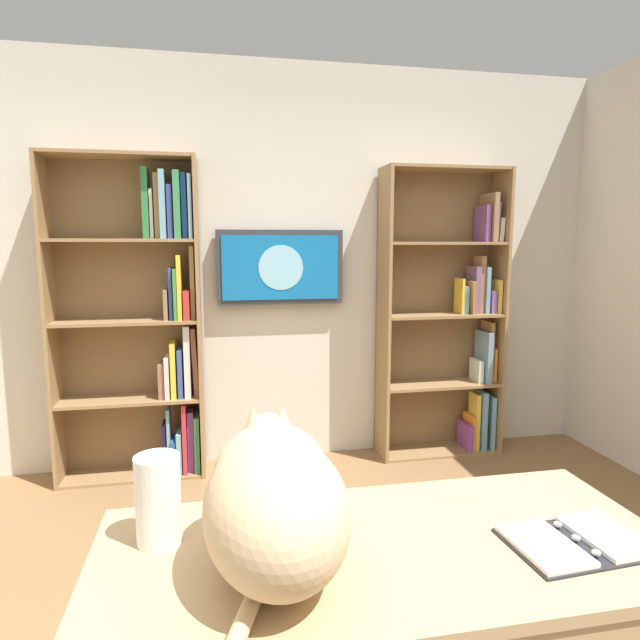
{
  "coord_description": "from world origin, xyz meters",
  "views": [
    {
      "loc": [
        0.5,
        1.47,
        1.51
      ],
      "look_at": [
        -0.0,
        -1.13,
        1.13
      ],
      "focal_mm": 30.16,
      "sensor_mm": 36.0,
      "label": 1
    }
  ],
  "objects_px": {
    "wall_mounted_tv": "(280,267)",
    "cat": "(274,497)",
    "bookshelf_left": "(453,321)",
    "open_binder": "(576,541)",
    "paper_towel_roll": "(158,499)",
    "bookshelf_right": "(148,321)",
    "desk": "(389,596)"
  },
  "relations": [
    {
      "from": "desk",
      "to": "paper_towel_roll",
      "type": "bearing_deg",
      "value": -14.85
    },
    {
      "from": "open_binder",
      "to": "desk",
      "type": "bearing_deg",
      "value": -8.24
    },
    {
      "from": "bookshelf_left",
      "to": "paper_towel_roll",
      "type": "bearing_deg",
      "value": 51.14
    },
    {
      "from": "paper_towel_roll",
      "to": "bookshelf_right",
      "type": "bearing_deg",
      "value": -83.05
    },
    {
      "from": "bookshelf_right",
      "to": "bookshelf_left",
      "type": "bearing_deg",
      "value": -179.91
    },
    {
      "from": "bookshelf_right",
      "to": "cat",
      "type": "distance_m",
      "value": 2.46
    },
    {
      "from": "bookshelf_right",
      "to": "desk",
      "type": "height_order",
      "value": "bookshelf_right"
    },
    {
      "from": "cat",
      "to": "paper_towel_roll",
      "type": "xyz_separation_m",
      "value": [
        0.27,
        -0.16,
        -0.06
      ]
    },
    {
      "from": "bookshelf_right",
      "to": "cat",
      "type": "xyz_separation_m",
      "value": [
        -0.54,
        2.39,
        -0.08
      ]
    },
    {
      "from": "paper_towel_roll",
      "to": "open_binder",
      "type": "bearing_deg",
      "value": 168.11
    },
    {
      "from": "cat",
      "to": "open_binder",
      "type": "bearing_deg",
      "value": 175.64
    },
    {
      "from": "wall_mounted_tv",
      "to": "paper_towel_roll",
      "type": "distance_m",
      "value": 2.44
    },
    {
      "from": "desk",
      "to": "open_binder",
      "type": "distance_m",
      "value": 0.48
    },
    {
      "from": "cat",
      "to": "open_binder",
      "type": "height_order",
      "value": "cat"
    },
    {
      "from": "wall_mounted_tv",
      "to": "desk",
      "type": "bearing_deg",
      "value": 89.14
    },
    {
      "from": "open_binder",
      "to": "paper_towel_roll",
      "type": "relative_size",
      "value": 1.55
    },
    {
      "from": "cat",
      "to": "paper_towel_roll",
      "type": "distance_m",
      "value": 0.32
    },
    {
      "from": "bookshelf_left",
      "to": "wall_mounted_tv",
      "type": "relative_size",
      "value": 2.37
    },
    {
      "from": "wall_mounted_tv",
      "to": "desk",
      "type": "relative_size",
      "value": 0.6
    },
    {
      "from": "desk",
      "to": "open_binder",
      "type": "relative_size",
      "value": 4.14
    },
    {
      "from": "bookshelf_right",
      "to": "open_binder",
      "type": "bearing_deg",
      "value": 117.51
    },
    {
      "from": "bookshelf_right",
      "to": "desk",
      "type": "xyz_separation_m",
      "value": [
        -0.82,
        2.38,
        -0.37
      ]
    },
    {
      "from": "bookshelf_right",
      "to": "open_binder",
      "type": "height_order",
      "value": "bookshelf_right"
    },
    {
      "from": "wall_mounted_tv",
      "to": "cat",
      "type": "distance_m",
      "value": 2.53
    },
    {
      "from": "bookshelf_left",
      "to": "wall_mounted_tv",
      "type": "distance_m",
      "value": 1.28
    },
    {
      "from": "bookshelf_right",
      "to": "open_binder",
      "type": "xyz_separation_m",
      "value": [
        -1.28,
        2.45,
        -0.24
      ]
    },
    {
      "from": "bookshelf_left",
      "to": "cat",
      "type": "distance_m",
      "value": 2.85
    },
    {
      "from": "wall_mounted_tv",
      "to": "desk",
      "type": "height_order",
      "value": "wall_mounted_tv"
    },
    {
      "from": "wall_mounted_tv",
      "to": "paper_towel_roll",
      "type": "height_order",
      "value": "wall_mounted_tv"
    },
    {
      "from": "cat",
      "to": "open_binder",
      "type": "distance_m",
      "value": 0.75
    },
    {
      "from": "bookshelf_left",
      "to": "bookshelf_right",
      "type": "xyz_separation_m",
      "value": [
        2.08,
        0.0,
        0.06
      ]
    },
    {
      "from": "bookshelf_left",
      "to": "open_binder",
      "type": "xyz_separation_m",
      "value": [
        0.8,
        2.45,
        -0.18
      ]
    }
  ]
}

